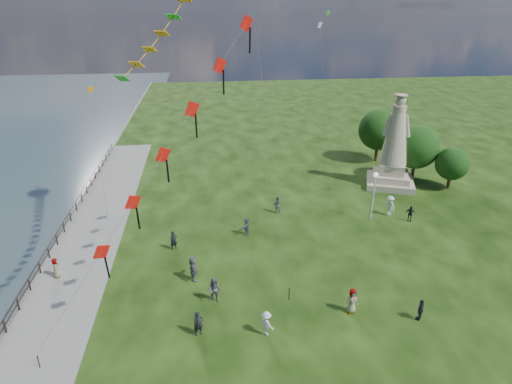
{
  "coord_description": "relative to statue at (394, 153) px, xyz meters",
  "views": [
    {
      "loc": [
        -4.44,
        -19.01,
        17.41
      ],
      "look_at": [
        -1.0,
        8.0,
        5.5
      ],
      "focal_mm": 30.0,
      "sensor_mm": 36.0,
      "label": 1
    }
  ],
  "objects": [
    {
      "name": "lamppost",
      "position": [
        -4.89,
        -7.32,
        -0.38
      ],
      "size": [
        0.41,
        0.41,
        4.44
      ],
      "color": "silver",
      "rests_on": "ground"
    },
    {
      "name": "person_3",
      "position": [
        -6.89,
        -20.38,
        -2.86
      ],
      "size": [
        0.92,
        0.9,
        1.45
      ],
      "primitive_type": "imported",
      "rotation": [
        0.0,
        0.0,
        3.9
      ],
      "color": "black",
      "rests_on": "ground"
    },
    {
      "name": "person_9",
      "position": [
        -1.65,
        -8.06,
        -2.86
      ],
      "size": [
        0.95,
        0.79,
        1.44
      ],
      "primitive_type": "imported",
      "rotation": [
        0.0,
        0.0,
        -0.5
      ],
      "color": "black",
      "rests_on": "ground"
    },
    {
      "name": "red_kite_train",
      "position": [
        -20.84,
        -15.93,
        6.92
      ],
      "size": [
        12.4,
        9.35,
        16.95
      ],
      "color": "black",
      "rests_on": "ground"
    },
    {
      "name": "person_0",
      "position": [
        -20.09,
        -20.0,
        -2.8
      ],
      "size": [
        0.67,
        0.54,
        1.58
      ],
      "primitive_type": "imported",
      "rotation": [
        0.0,
        0.0,
        0.33
      ],
      "color": "black",
      "rests_on": "ground"
    },
    {
      "name": "waterfront",
      "position": [
        -30.06,
        -11.54,
        -3.65
      ],
      "size": [
        200.0,
        200.0,
        1.51
      ],
      "color": "#2D3E43",
      "rests_on": "ground"
    },
    {
      "name": "person_1",
      "position": [
        -19.05,
        -17.08,
        -2.71
      ],
      "size": [
        0.98,
        0.8,
        1.75
      ],
      "primitive_type": "imported",
      "rotation": [
        0.0,
        0.0,
        -0.37
      ],
      "color": "#595960",
      "rests_on": "ground"
    },
    {
      "name": "person_10",
      "position": [
        -29.82,
        -13.12,
        -2.86
      ],
      "size": [
        0.58,
        0.78,
        1.44
      ],
      "primitive_type": "imported",
      "rotation": [
        0.0,
        0.0,
        1.8
      ],
      "color": "#595960",
      "rests_on": "ground"
    },
    {
      "name": "small_kites",
      "position": [
        -9.1,
        3.24,
        11.82
      ],
      "size": [
        29.98,
        15.84,
        31.05
      ],
      "color": "silver",
      "rests_on": "ground"
    },
    {
      "name": "person_5",
      "position": [
        -20.4,
        -14.52,
        -2.68
      ],
      "size": [
        0.92,
        1.75,
        1.8
      ],
      "primitive_type": "imported",
      "rotation": [
        0.0,
        0.0,
        1.7
      ],
      "color": "#595960",
      "rests_on": "ground"
    },
    {
      "name": "person_2",
      "position": [
        -16.24,
        -20.47,
        -2.81
      ],
      "size": [
        1.06,
        1.08,
        1.54
      ],
      "primitive_type": "imported",
      "rotation": [
        0.0,
        0.0,
        2.33
      ],
      "color": "silver",
      "rests_on": "ground"
    },
    {
      "name": "person_8",
      "position": [
        -2.99,
        -6.74,
        -2.65
      ],
      "size": [
        0.98,
        1.35,
        1.88
      ],
      "primitive_type": "imported",
      "rotation": [
        0.0,
        0.0,
        -1.25
      ],
      "color": "silver",
      "rests_on": "ground"
    },
    {
      "name": "person_7",
      "position": [
        -12.91,
        -4.91,
        -2.79
      ],
      "size": [
        0.83,
        0.59,
        1.59
      ],
      "primitive_type": "imported",
      "rotation": [
        0.0,
        0.0,
        2.99
      ],
      "color": "#595960",
      "rests_on": "ground"
    },
    {
      "name": "person_6",
      "position": [
        -21.94,
        -10.28,
        -2.8
      ],
      "size": [
        0.67,
        0.57,
        1.56
      ],
      "primitive_type": "imported",
      "rotation": [
        0.0,
        0.0,
        0.42
      ],
      "color": "black",
      "rests_on": "ground"
    },
    {
      "name": "tree_row",
      "position": [
        2.68,
        3.6,
        0.05
      ],
      "size": [
        8.26,
        13.21,
        6.3
      ],
      "color": "#382314",
      "rests_on": "ground"
    },
    {
      "name": "person_11",
      "position": [
        -16.12,
        -8.7,
        -2.82
      ],
      "size": [
        1.21,
        1.54,
        1.53
      ],
      "primitive_type": "imported",
      "rotation": [
        0.0,
        0.0,
        4.22
      ],
      "color": "#595960",
      "rests_on": "ground"
    },
    {
      "name": "statue",
      "position": [
        0.0,
        0.0,
        0.0
      ],
      "size": [
        6.0,
        6.0,
        9.49
      ],
      "rotation": [
        0.0,
        0.0,
        -0.36
      ],
      "color": "#C0AD91",
      "rests_on": "ground"
    },
    {
      "name": "person_4",
      "position": [
        -10.74,
        -19.2,
        -2.75
      ],
      "size": [
        0.89,
        0.62,
        1.68
      ],
      "primitive_type": "imported",
      "rotation": [
        0.0,
        0.0,
        0.16
      ],
      "color": "#595960",
      "rests_on": "ground"
    }
  ]
}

